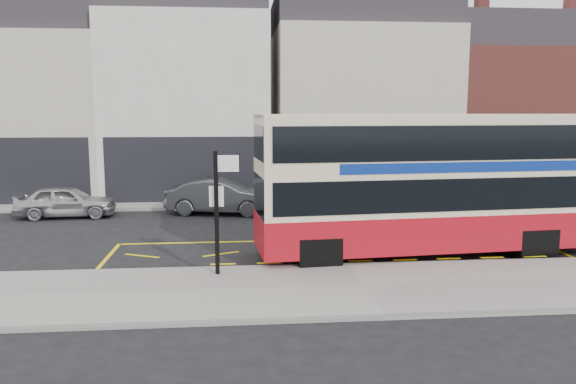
{
  "coord_description": "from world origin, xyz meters",
  "views": [
    {
      "loc": [
        -3.07,
        -15.39,
        4.38
      ],
      "look_at": [
        -1.48,
        2.0,
        1.86
      ],
      "focal_mm": 35.0,
      "sensor_mm": 36.0,
      "label": 1
    }
  ],
  "objects": [
    {
      "name": "ground",
      "position": [
        0.0,
        0.0,
        0.0
      ],
      "size": [
        120.0,
        120.0,
        0.0
      ],
      "primitive_type": "plane",
      "color": "black",
      "rests_on": "ground"
    },
    {
      "name": "pavement",
      "position": [
        0.0,
        -2.3,
        0.07
      ],
      "size": [
        40.0,
        4.0,
        0.15
      ],
      "primitive_type": "cube",
      "color": "gray",
      "rests_on": "ground"
    },
    {
      "name": "kerb",
      "position": [
        0.0,
        -0.38,
        0.07
      ],
      "size": [
        40.0,
        0.15,
        0.15
      ],
      "primitive_type": "cube",
      "color": "gray",
      "rests_on": "ground"
    },
    {
      "name": "far_pavement",
      "position": [
        0.0,
        11.0,
        0.07
      ],
      "size": [
        50.0,
        3.0,
        0.15
      ],
      "primitive_type": "cube",
      "color": "gray",
      "rests_on": "ground"
    },
    {
      "name": "road_markings",
      "position": [
        0.0,
        1.6,
        0.01
      ],
      "size": [
        14.0,
        3.4,
        0.01
      ],
      "primitive_type": null,
      "color": "yellow",
      "rests_on": "ground"
    },
    {
      "name": "terrace_far_left",
      "position": [
        -13.5,
        14.99,
        4.82
      ],
      "size": [
        8.0,
        8.01,
        10.8
      ],
      "color": "beige",
      "rests_on": "ground"
    },
    {
      "name": "terrace_left",
      "position": [
        -5.5,
        14.99,
        5.32
      ],
      "size": [
        8.0,
        8.01,
        11.8
      ],
      "color": "white",
      "rests_on": "ground"
    },
    {
      "name": "terrace_green_shop",
      "position": [
        3.5,
        14.99,
        5.07
      ],
      "size": [
        9.0,
        8.01,
        11.3
      ],
      "color": "beige",
      "rests_on": "ground"
    },
    {
      "name": "terrace_right",
      "position": [
        12.5,
        14.99,
        4.57
      ],
      "size": [
        9.0,
        8.01,
        10.3
      ],
      "color": "#96423C",
      "rests_on": "ground"
    },
    {
      "name": "double_decker_bus",
      "position": [
        2.91,
        0.92,
        2.26
      ],
      "size": [
        10.91,
        3.37,
        4.29
      ],
      "rotation": [
        0.0,
        0.0,
        0.08
      ],
      "color": "beige",
      "rests_on": "ground"
    },
    {
      "name": "bus_stop_post",
      "position": [
        -3.55,
        -1.0,
        2.07
      ],
      "size": [
        0.8,
        0.14,
        3.23
      ],
      "rotation": [
        0.0,
        0.0,
        -0.03
      ],
      "color": "black",
      "rests_on": "pavement"
    },
    {
      "name": "car_silver",
      "position": [
        -10.15,
        8.3,
        0.68
      ],
      "size": [
        4.07,
        1.84,
        1.35
      ],
      "primitive_type": "imported",
      "rotation": [
        0.0,
        0.0,
        1.63
      ],
      "color": "#B0B0B6",
      "rests_on": "ground"
    },
    {
      "name": "car_grey",
      "position": [
        -3.78,
        8.49,
        0.75
      ],
      "size": [
        4.8,
        2.49,
        1.51
      ],
      "primitive_type": "imported",
      "rotation": [
        0.0,
        0.0,
        1.37
      ],
      "color": "#3B3D42",
      "rests_on": "ground"
    },
    {
      "name": "car_white",
      "position": [
        10.29,
        9.12,
        0.73
      ],
      "size": [
        5.36,
        3.14,
        1.46
      ],
      "primitive_type": "imported",
      "rotation": [
        0.0,
        0.0,
        1.8
      ],
      "color": "white",
      "rests_on": "ground"
    },
    {
      "name": "street_tree_right",
      "position": [
        8.41,
        11.66,
        3.31
      ],
      "size": [
        2.25,
        2.25,
        4.87
      ],
      "color": "black",
      "rests_on": "ground"
    }
  ]
}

